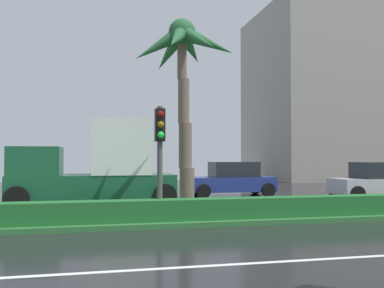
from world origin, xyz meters
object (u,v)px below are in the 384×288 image
Objects in this scene: palm_tree_centre_left at (184,60)px; car_in_traffic_third at (232,180)px; car_in_traffic_fourth at (378,181)px; box_truck_lead at (96,167)px; traffic_signal_median_right at (160,141)px.

palm_tree_centre_left is 1.49× the size of car_in_traffic_third.
box_truck_lead is at bearing 0.66° from car_in_traffic_fourth.
palm_tree_centre_left is at bearing 60.41° from car_in_traffic_third.
box_truck_lead reaches higher than car_in_traffic_fourth.
palm_tree_centre_left is 3.24m from traffic_signal_median_right.
palm_tree_centre_left is 1.94× the size of traffic_signal_median_right.
palm_tree_centre_left is 11.79m from car_in_traffic_fourth.
palm_tree_centre_left reaches higher than car_in_traffic_fourth.
traffic_signal_median_right is at bearing 109.35° from box_truck_lead.
traffic_signal_median_right is 0.77× the size of car_in_traffic_fourth.
box_truck_lead is at bearing 24.30° from car_in_traffic_third.
box_truck_lead is at bearing 109.35° from traffic_signal_median_right.
traffic_signal_median_right is 5.60m from box_truck_lead.
car_in_traffic_third is at bearing -24.58° from car_in_traffic_fourth.
traffic_signal_median_right is (-0.99, -1.38, -2.76)m from palm_tree_centre_left.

